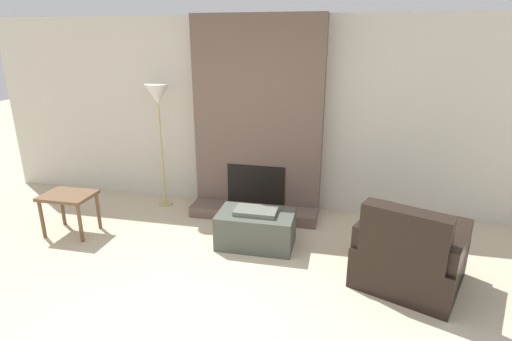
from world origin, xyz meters
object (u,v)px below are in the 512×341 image
armchair (408,258)px  ottoman (256,228)px  side_table (69,201)px  floor_lamp_left (158,100)px

armchair → ottoman: bearing=6.7°
side_table → floor_lamp_left: bearing=55.7°
armchair → floor_lamp_left: (-3.16, 1.34, 1.23)m
ottoman → armchair: size_ratio=0.73×
side_table → floor_lamp_left: 1.71m
ottoman → floor_lamp_left: 2.22m
ottoman → floor_lamp_left: bearing=150.0°
side_table → floor_lamp_left: floor_lamp_left is taller
ottoman → side_table: size_ratio=1.46×
armchair → floor_lamp_left: 3.65m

